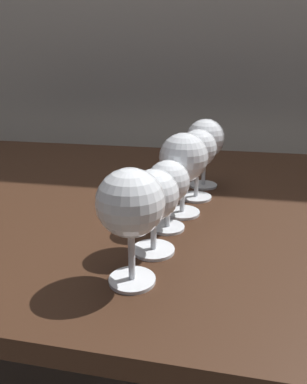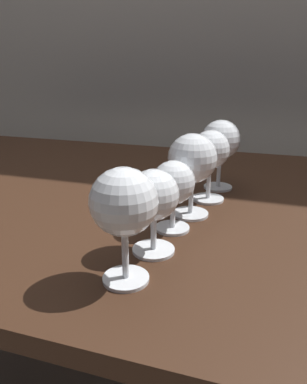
% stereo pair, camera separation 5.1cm
% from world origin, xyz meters
% --- Properties ---
extents(dining_table, '(1.60, 0.92, 0.72)m').
position_xyz_m(dining_table, '(0.00, 0.00, 0.65)').
color(dining_table, '#382114').
rests_on(dining_table, ground_plane).
extents(wine_glass_chardonnay, '(0.09, 0.09, 0.15)m').
position_xyz_m(wine_glass_chardonnay, '(0.06, -0.33, 0.83)').
color(wine_glass_chardonnay, white).
rests_on(wine_glass_chardonnay, dining_table).
extents(wine_glass_pinot, '(0.07, 0.07, 0.13)m').
position_xyz_m(wine_glass_pinot, '(0.07, -0.25, 0.81)').
color(wine_glass_pinot, white).
rests_on(wine_glass_pinot, dining_table).
extents(wine_glass_amber, '(0.07, 0.07, 0.12)m').
position_xyz_m(wine_glass_amber, '(0.08, -0.17, 0.80)').
color(wine_glass_amber, white).
rests_on(wine_glass_amber, dining_table).
extents(wine_glass_port, '(0.09, 0.09, 0.15)m').
position_xyz_m(wine_glass_port, '(0.10, -0.09, 0.83)').
color(wine_glass_port, white).
rests_on(wine_glass_port, dining_table).
extents(wine_glass_rose, '(0.08, 0.08, 0.15)m').
position_xyz_m(wine_glass_rose, '(0.11, -0.01, 0.82)').
color(wine_glass_rose, white).
rests_on(wine_glass_rose, dining_table).
extents(wine_glass_merlot, '(0.09, 0.09, 0.16)m').
position_xyz_m(wine_glass_merlot, '(0.12, 0.08, 0.83)').
color(wine_glass_merlot, white).
rests_on(wine_glass_merlot, dining_table).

